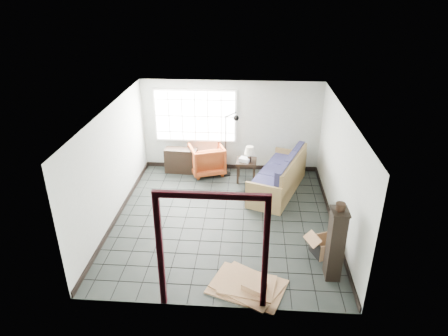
# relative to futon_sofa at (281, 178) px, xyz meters

# --- Properties ---
(ground) EXTENTS (5.50, 5.50, 0.00)m
(ground) POSITION_rel_futon_sofa_xyz_m (-1.37, -1.44, -0.38)
(ground) COLOR black
(ground) RESTS_ON ground
(room_shell) EXTENTS (5.02, 5.52, 2.61)m
(room_shell) POSITION_rel_futon_sofa_xyz_m (-1.37, -1.42, 1.30)
(room_shell) COLOR #A8AEA7
(room_shell) RESTS_ON ground
(window_panel) EXTENTS (2.32, 0.08, 1.52)m
(window_panel) POSITION_rel_futon_sofa_xyz_m (-2.37, 1.26, 1.22)
(window_panel) COLOR silver
(window_panel) RESTS_ON ground
(doorway_trim) EXTENTS (1.80, 0.08, 2.20)m
(doorway_trim) POSITION_rel_futon_sofa_xyz_m (-1.37, -4.14, 1.00)
(doorway_trim) COLOR #350C13
(doorway_trim) RESTS_ON ground
(futon_sofa) EXTENTS (1.66, 2.54, 1.05)m
(futon_sofa) POSITION_rel_futon_sofa_xyz_m (0.00, 0.00, 0.00)
(futon_sofa) COLOR olive
(futon_sofa) RESTS_ON ground
(armchair) EXTENTS (1.14, 1.11, 0.93)m
(armchair) POSITION_rel_futon_sofa_xyz_m (-2.03, 0.96, 0.08)
(armchair) COLOR maroon
(armchair) RESTS_ON ground
(side_table) EXTENTS (0.56, 0.56, 0.60)m
(side_table) POSITION_rel_futon_sofa_xyz_m (-0.90, 0.56, 0.11)
(side_table) COLOR black
(side_table) RESTS_ON ground
(table_lamp) EXTENTS (0.29, 0.29, 0.43)m
(table_lamp) POSITION_rel_futon_sofa_xyz_m (-0.82, 0.51, 0.52)
(table_lamp) COLOR black
(table_lamp) RESTS_ON side_table
(projector) EXTENTS (0.34, 0.30, 0.10)m
(projector) POSITION_rel_futon_sofa_xyz_m (-0.95, 0.51, 0.27)
(projector) COLOR silver
(projector) RESTS_ON side_table
(floor_lamp) EXTENTS (0.52, 0.32, 1.87)m
(floor_lamp) POSITION_rel_futon_sofa_xyz_m (-1.35, 0.84, 0.62)
(floor_lamp) COLOR black
(floor_lamp) RESTS_ON ground
(console_shelf) EXTENTS (0.94, 0.42, 0.71)m
(console_shelf) POSITION_rel_futon_sofa_xyz_m (-2.77, 0.96, -0.02)
(console_shelf) COLOR black
(console_shelf) RESTS_ON ground
(tall_shelf) EXTENTS (0.30, 0.39, 1.44)m
(tall_shelf) POSITION_rel_futon_sofa_xyz_m (0.78, -3.26, 0.35)
(tall_shelf) COLOR black
(tall_shelf) RESTS_ON ground
(pot) EXTENTS (0.21, 0.21, 0.13)m
(pot) POSITION_rel_futon_sofa_xyz_m (0.78, -3.24, 1.12)
(pot) COLOR black
(pot) RESTS_ON tall_shelf
(open_box) EXTENTS (0.96, 0.71, 0.49)m
(open_box) POSITION_rel_futon_sofa_xyz_m (0.78, -2.57, -0.20)
(open_box) COLOR #A57B50
(open_box) RESTS_ON ground
(cardboard_pile) EXTENTS (1.55, 1.32, 0.19)m
(cardboard_pile) POSITION_rel_futon_sofa_xyz_m (-0.77, -3.70, -0.33)
(cardboard_pile) COLOR #A57B50
(cardboard_pile) RESTS_ON ground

